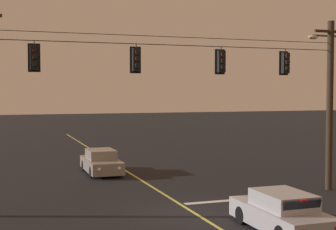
# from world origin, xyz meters

# --- Properties ---
(ground_plane) EXTENTS (180.00, 180.00, 0.00)m
(ground_plane) POSITION_xyz_m (0.00, 0.00, 0.00)
(ground_plane) COLOR black
(lane_centre_stripe) EXTENTS (0.14, 60.00, 0.01)m
(lane_centre_stripe) POSITION_xyz_m (0.00, 8.19, 0.00)
(lane_centre_stripe) COLOR #D1C64C
(lane_centre_stripe) RESTS_ON ground
(stop_bar_paint) EXTENTS (3.40, 0.36, 0.01)m
(stop_bar_paint) POSITION_xyz_m (1.90, 1.59, 0.00)
(stop_bar_paint) COLOR silver
(stop_bar_paint) RESTS_ON ground
(signal_span_assembly) EXTENTS (17.67, 0.32, 8.16)m
(signal_span_assembly) POSITION_xyz_m (-0.00, 2.19, 4.23)
(signal_span_assembly) COLOR #38281C
(signal_span_assembly) RESTS_ON ground
(traffic_light_leftmost) EXTENTS (0.48, 0.41, 1.22)m
(traffic_light_leftmost) POSITION_xyz_m (-5.87, 2.17, 6.10)
(traffic_light_leftmost) COLOR black
(traffic_light_left_inner) EXTENTS (0.48, 0.41, 1.22)m
(traffic_light_left_inner) POSITION_xyz_m (-1.75, 2.17, 6.10)
(traffic_light_left_inner) COLOR black
(traffic_light_centre) EXTENTS (0.48, 0.41, 1.22)m
(traffic_light_centre) POSITION_xyz_m (2.15, 2.17, 6.10)
(traffic_light_centre) COLOR black
(traffic_light_right_inner) EXTENTS (0.48, 0.41, 1.22)m
(traffic_light_right_inner) POSITION_xyz_m (5.43, 2.17, 6.10)
(traffic_light_right_inner) COLOR black
(car_waiting_near_lane) EXTENTS (1.80, 4.33, 1.39)m
(car_waiting_near_lane) POSITION_xyz_m (1.81, -3.38, 0.65)
(car_waiting_near_lane) COLOR #A5A5AD
(car_waiting_near_lane) RESTS_ON ground
(car_oncoming_lead) EXTENTS (1.80, 4.42, 1.39)m
(car_oncoming_lead) POSITION_xyz_m (-1.59, 10.55, 0.65)
(car_oncoming_lead) COLOR gray
(car_oncoming_lead) RESTS_ON ground
(street_lamp_corner) EXTENTS (2.11, 0.30, 7.79)m
(street_lamp_corner) POSITION_xyz_m (9.56, 3.88, 4.70)
(street_lamp_corner) COLOR #4C4F54
(street_lamp_corner) RESTS_ON ground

